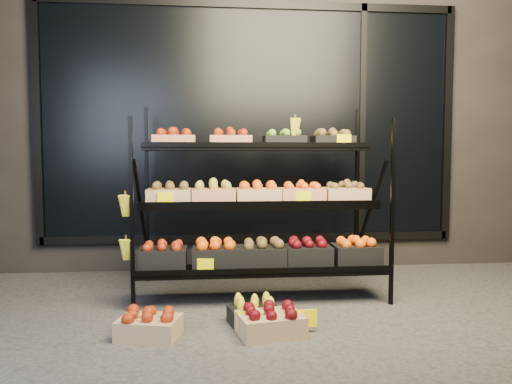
{
  "coord_description": "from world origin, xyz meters",
  "views": [
    {
      "loc": [
        -0.45,
        -3.67,
        1.19
      ],
      "look_at": [
        -0.04,
        0.55,
        0.9
      ],
      "focal_mm": 35.0,
      "sensor_mm": 36.0,
      "label": 1
    }
  ],
  "objects": [
    {
      "name": "tag_floor_a",
      "position": [
        -0.19,
        -0.4,
        0.06
      ],
      "size": [
        0.13,
        0.01,
        0.12
      ],
      "primitive_type": "cube",
      "color": "#FFEA00",
      "rests_on": "ground"
    },
    {
      "name": "floor_crate_left",
      "position": [
        -0.84,
        -0.39,
        0.09
      ],
      "size": [
        0.44,
        0.37,
        0.2
      ],
      "rotation": [
        0.0,
        0.0,
        -0.24
      ],
      "color": "tan",
      "rests_on": "ground"
    },
    {
      "name": "floor_crate_midright",
      "position": [
        -0.04,
        -0.43,
        0.1
      ],
      "size": [
        0.47,
        0.39,
        0.21
      ],
      "rotation": [
        0.0,
        0.0,
        0.19
      ],
      "color": "tan",
      "rests_on": "ground"
    },
    {
      "name": "display_rack",
      "position": [
        -0.02,
        0.6,
        0.79
      ],
      "size": [
        2.18,
        1.02,
        1.66
      ],
      "color": "black",
      "rests_on": "ground"
    },
    {
      "name": "floor_crate_midleft",
      "position": [
        -0.12,
        -0.19,
        0.09
      ],
      "size": [
        0.4,
        0.33,
        0.18
      ],
      "rotation": [
        0.0,
        0.0,
        0.23
      ],
      "color": "black",
      "rests_on": "ground"
    },
    {
      "name": "ground",
      "position": [
        0.0,
        0.0,
        0.0
      ],
      "size": [
        24.0,
        24.0,
        0.0
      ],
      "primitive_type": "plane",
      "color": "#514F4C",
      "rests_on": "ground"
    },
    {
      "name": "building",
      "position": [
        0.0,
        2.59,
        1.75
      ],
      "size": [
        6.0,
        2.08,
        3.5
      ],
      "color": "#2D2826",
      "rests_on": "ground"
    },
    {
      "name": "tag_floor_b",
      "position": [
        0.22,
        -0.4,
        0.06
      ],
      "size": [
        0.13,
        0.01,
        0.12
      ],
      "primitive_type": "cube",
      "color": "#FFEA00",
      "rests_on": "ground"
    }
  ]
}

